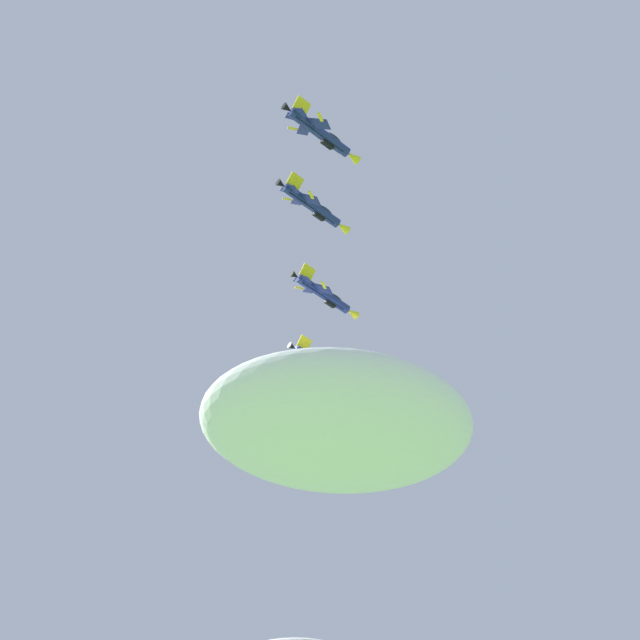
# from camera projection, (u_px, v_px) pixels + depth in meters

# --- Properties ---
(cloud_near_formation) EXTENTS (48.27, 31.11, 18.94)m
(cloud_near_formation) POSITION_uv_depth(u_px,v_px,m) (337.00, 422.00, 174.11)
(cloud_near_formation) COLOR white
(fighter_jet_lead) EXTENTS (13.98, 10.72, 6.55)m
(fighter_jet_lead) POSITION_uv_depth(u_px,v_px,m) (324.00, 463.00, 216.28)
(fighter_jet_lead) COLOR navy
(fighter_jet_left_wing) EXTENTS (13.98, 10.58, 7.03)m
(fighter_jet_left_wing) POSITION_uv_depth(u_px,v_px,m) (320.00, 420.00, 204.98)
(fighter_jet_left_wing) COLOR navy
(fighter_jet_right_wing) EXTENTS (13.98, 10.72, 6.54)m
(fighter_jet_right_wing) POSITION_uv_depth(u_px,v_px,m) (320.00, 364.00, 194.14)
(fighter_jet_right_wing) COLOR navy
(fighter_jet_left_outer) EXTENTS (13.98, 10.69, 6.65)m
(fighter_jet_left_outer) POSITION_uv_depth(u_px,v_px,m) (324.00, 295.00, 185.23)
(fighter_jet_left_outer) COLOR navy
(fighter_jet_right_outer) EXTENTS (13.98, 10.60, 7.11)m
(fighter_jet_right_outer) POSITION_uv_depth(u_px,v_px,m) (313.00, 206.00, 173.69)
(fighter_jet_right_outer) COLOR navy
(fighter_jet_trail_slot) EXTENTS (13.98, 10.69, 6.63)m
(fighter_jet_trail_slot) POSITION_uv_depth(u_px,v_px,m) (321.00, 133.00, 162.80)
(fighter_jet_trail_slot) COLOR navy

